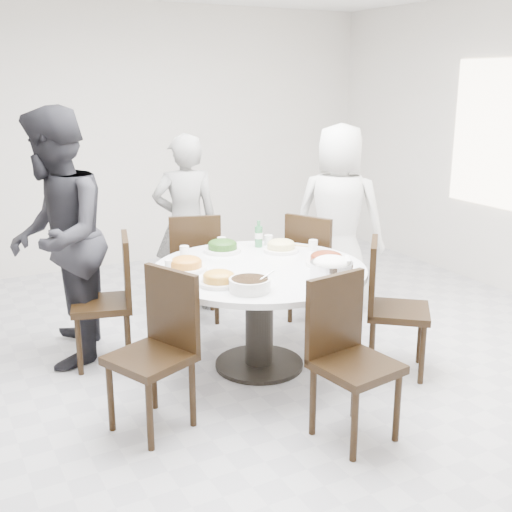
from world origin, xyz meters
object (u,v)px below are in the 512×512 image
dining_table (259,318)px  diner_middle (186,224)px  beverage_bottle (259,234)px  chair_nw (101,301)px  diner_right (338,218)px  chair_sw (150,355)px  rice_bowl (331,271)px  chair_se (399,308)px  diner_left (57,238)px  chair_n (194,266)px  chair_ne (318,267)px  soup_bowl (250,285)px  chair_s (356,363)px

dining_table → diner_middle: bearing=89.8°
beverage_bottle → chair_nw: bearing=175.5°
diner_right → beverage_bottle: (-0.96, -0.28, 0.03)m
chair_sw → diner_right: (2.18, 1.23, 0.35)m
dining_table → diner_right: 1.51m
rice_bowl → beverage_bottle: size_ratio=1.33×
chair_se → diner_right: (0.39, 1.30, 0.35)m
chair_se → beverage_bottle: bearing=68.6°
chair_sw → chair_se: same height
diner_left → chair_n: bearing=122.7°
chair_se → diner_middle: (-0.82, 1.90, 0.31)m
chair_ne → chair_nw: 1.85m
chair_n → chair_sw: same height
dining_table → soup_bowl: bearing=-125.0°
chair_n → diner_left: bearing=32.6°
chair_ne → rice_bowl: (-0.60, -1.05, 0.34)m
chair_n → soup_bowl: 1.58m
chair_n → chair_s: same height
chair_ne → diner_right: diner_right is taller
diner_left → soup_bowl: size_ratio=7.09×
chair_se → chair_ne: bearing=37.0°
dining_table → beverage_bottle: (0.26, 0.49, 0.48)m
diner_right → soup_bowl: diner_right is taller
chair_nw → diner_right: bearing=109.7°
dining_table → beverage_bottle: bearing=62.2°
diner_right → beverage_bottle: diner_right is taller
chair_sw → diner_right: size_ratio=0.57×
dining_table → diner_left: diner_left is taller
chair_s → rice_bowl: chair_s is taller
dining_table → rice_bowl: bearing=-59.6°
dining_table → chair_s: size_ratio=1.58×
chair_ne → beverage_bottle: 0.73m
chair_n → rice_bowl: 1.65m
chair_s → diner_left: diner_left is taller
soup_bowl → chair_sw: bearing=-177.4°
dining_table → diner_right: size_ratio=0.91×
chair_n → chair_se: same height
chair_ne → beverage_bottle: size_ratio=4.51×
dining_table → rice_bowl: rice_bowl is taller
chair_nw → beverage_bottle: beverage_bottle is taller
chair_nw → diner_left: (-0.24, 0.20, 0.45)m
chair_ne → diner_left: diner_left is taller
chair_ne → chair_n: 1.06m
diner_middle → beverage_bottle: diner_middle is taller
chair_n → beverage_bottle: size_ratio=4.51×
diner_middle → soup_bowl: diner_middle is taller
diner_right → soup_bowl: 1.93m
diner_right → chair_s: bearing=105.7°
chair_sw → chair_se: size_ratio=1.00×
chair_ne → diner_left: 2.14m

